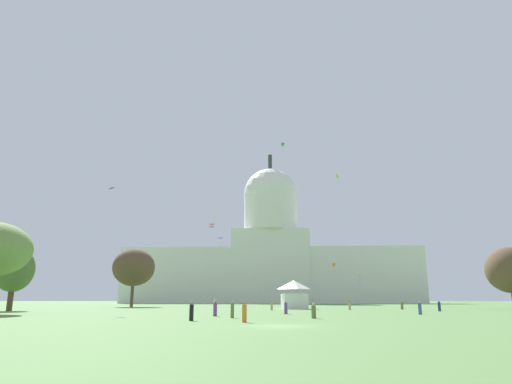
{
  "coord_description": "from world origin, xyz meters",
  "views": [
    {
      "loc": [
        -0.14,
        -32.45,
        1.85
      ],
      "look_at": [
        -5.77,
        82.61,
        29.8
      ],
      "focal_mm": 31.02,
      "sensor_mm": 36.0,
      "label": 1
    }
  ],
  "objects_px": {
    "kite_lime_mid": "(337,177)",
    "person_olive_front_left": "(232,310)",
    "tree_west_far": "(14,269)",
    "tree_west_mid": "(134,267)",
    "person_white_edge_west": "(214,306)",
    "tree_east_near": "(510,270)",
    "kite_cyan_low": "(360,278)",
    "person_olive_lawn_far_left": "(314,311)",
    "person_purple_back_center": "(215,309)",
    "kite_green_high": "(283,144)",
    "person_black_aisle_center": "(191,312)",
    "person_tan_deep_crowd": "(350,306)",
    "person_navy_lawn_far_right": "(439,306)",
    "kite_yellow_mid": "(214,214)",
    "person_olive_near_tree_east": "(402,306)",
    "person_denim_near_tree_west": "(420,309)",
    "person_purple_back_left": "(286,308)",
    "kite_pink_low": "(212,226)",
    "person_orange_front_center": "(244,313)",
    "kite_orange_low": "(334,265)",
    "person_tan_back_right": "(272,306)",
    "kite_blue_low": "(222,241)",
    "event_tent": "(294,295)",
    "kite_white_mid": "(239,232)",
    "kite_black_low": "(115,190)"
  },
  "relations": [
    {
      "from": "kite_orange_low",
      "to": "person_olive_lawn_far_left",
      "type": "bearing_deg",
      "value": 99.62
    },
    {
      "from": "person_white_edge_west",
      "to": "person_purple_back_center",
      "type": "bearing_deg",
      "value": -104.19
    },
    {
      "from": "person_purple_back_center",
      "to": "kite_orange_low",
      "type": "distance_m",
      "value": 87.14
    },
    {
      "from": "person_olive_near_tree_east",
      "to": "person_purple_back_left",
      "type": "relative_size",
      "value": 0.94
    },
    {
      "from": "event_tent",
      "to": "tree_west_far",
      "type": "xyz_separation_m",
      "value": [
        -46.57,
        -16.96,
        3.99
      ]
    },
    {
      "from": "person_black_aisle_center",
      "to": "tree_east_near",
      "type": "bearing_deg",
      "value": -78.32
    },
    {
      "from": "kite_pink_low",
      "to": "person_purple_back_left",
      "type": "bearing_deg",
      "value": -41.18
    },
    {
      "from": "person_olive_near_tree_east",
      "to": "person_orange_front_center",
      "type": "relative_size",
      "value": 0.92
    },
    {
      "from": "event_tent",
      "to": "person_orange_front_center",
      "type": "relative_size",
      "value": 4.54
    },
    {
      "from": "tree_east_near",
      "to": "person_black_aisle_center",
      "type": "height_order",
      "value": "tree_east_near"
    },
    {
      "from": "person_olive_lawn_far_left",
      "to": "person_black_aisle_center",
      "type": "distance_m",
      "value": 12.35
    },
    {
      "from": "kite_green_high",
      "to": "person_black_aisle_center",
      "type": "bearing_deg",
      "value": 49.28
    },
    {
      "from": "person_navy_lawn_far_right",
      "to": "kite_orange_low",
      "type": "distance_m",
      "value": 63.29
    },
    {
      "from": "tree_west_far",
      "to": "kite_lime_mid",
      "type": "bearing_deg",
      "value": 31.18
    },
    {
      "from": "tree_east_near",
      "to": "kite_lime_mid",
      "type": "height_order",
      "value": "kite_lime_mid"
    },
    {
      "from": "tree_west_far",
      "to": "person_olive_lawn_far_left",
      "type": "xyz_separation_m",
      "value": [
        46.96,
        -26.57,
        -5.98
      ]
    },
    {
      "from": "person_denim_near_tree_west",
      "to": "person_purple_back_left",
      "type": "distance_m",
      "value": 16.44
    },
    {
      "from": "tree_west_mid",
      "to": "person_white_edge_west",
      "type": "distance_m",
      "value": 44.08
    },
    {
      "from": "tree_east_near",
      "to": "kite_cyan_low",
      "type": "xyz_separation_m",
      "value": [
        -20.43,
        41.63,
        0.43
      ]
    },
    {
      "from": "kite_yellow_mid",
      "to": "kite_cyan_low",
      "type": "xyz_separation_m",
      "value": [
        46.95,
        -35.59,
        -25.68
      ]
    },
    {
      "from": "person_tan_back_right",
      "to": "kite_lime_mid",
      "type": "height_order",
      "value": "kite_lime_mid"
    },
    {
      "from": "person_tan_back_right",
      "to": "kite_orange_low",
      "type": "xyz_separation_m",
      "value": [
        17.77,
        55.39,
        10.98
      ]
    },
    {
      "from": "person_olive_lawn_far_left",
      "to": "kite_green_high",
      "type": "xyz_separation_m",
      "value": [
        -1.08,
        114.42,
        58.52
      ]
    },
    {
      "from": "tree_east_near",
      "to": "kite_black_low",
      "type": "height_order",
      "value": "kite_black_low"
    },
    {
      "from": "person_olive_lawn_far_left",
      "to": "person_purple_back_center",
      "type": "xyz_separation_m",
      "value": [
        -10.48,
        5.26,
        0.08
      ]
    },
    {
      "from": "person_purple_back_left",
      "to": "person_orange_front_center",
      "type": "bearing_deg",
      "value": 40.82
    },
    {
      "from": "person_olive_front_left",
      "to": "kite_cyan_low",
      "type": "relative_size",
      "value": 0.5
    },
    {
      "from": "event_tent",
      "to": "person_orange_front_center",
      "type": "distance_m",
      "value": 51.8
    },
    {
      "from": "person_tan_back_right",
      "to": "person_purple_back_left",
      "type": "bearing_deg",
      "value": 49.54
    },
    {
      "from": "person_tan_deep_crowd",
      "to": "person_navy_lawn_far_right",
      "type": "relative_size",
      "value": 0.98
    },
    {
      "from": "event_tent",
      "to": "kite_white_mid",
      "type": "height_order",
      "value": "kite_white_mid"
    },
    {
      "from": "kite_orange_low",
      "to": "person_olive_near_tree_east",
      "type": "bearing_deg",
      "value": 115.34
    },
    {
      "from": "person_orange_front_center",
      "to": "kite_cyan_low",
      "type": "distance_m",
      "value": 94.27
    },
    {
      "from": "tree_west_mid",
      "to": "kite_white_mid",
      "type": "distance_m",
      "value": 42.69
    },
    {
      "from": "kite_green_high",
      "to": "kite_lime_mid",
      "type": "xyz_separation_m",
      "value": [
        12.73,
        -52.39,
        -27.74
      ]
    },
    {
      "from": "tree_west_mid",
      "to": "kite_lime_mid",
      "type": "distance_m",
      "value": 55.06
    },
    {
      "from": "tree_east_near",
      "to": "person_olive_front_left",
      "type": "xyz_separation_m",
      "value": [
        -48.09,
        -40.39,
        -6.37
      ]
    },
    {
      "from": "person_white_edge_west",
      "to": "kite_cyan_low",
      "type": "xyz_separation_m",
      "value": [
        33.29,
        54.88,
        6.73
      ]
    },
    {
      "from": "person_tan_back_right",
      "to": "kite_yellow_mid",
      "type": "bearing_deg",
      "value": -121.28
    },
    {
      "from": "person_orange_front_center",
      "to": "person_white_edge_west",
      "type": "bearing_deg",
      "value": -93.61
    },
    {
      "from": "kite_lime_mid",
      "to": "person_olive_front_left",
      "type": "bearing_deg",
      "value": 178.51
    },
    {
      "from": "kite_yellow_mid",
      "to": "person_olive_near_tree_east",
      "type": "bearing_deg",
      "value": -86.71
    },
    {
      "from": "event_tent",
      "to": "kite_yellow_mid",
      "type": "bearing_deg",
      "value": 103.98
    },
    {
      "from": "kite_white_mid",
      "to": "kite_green_high",
      "type": "bearing_deg",
      "value": -157.32
    },
    {
      "from": "kite_white_mid",
      "to": "kite_pink_low",
      "type": "relative_size",
      "value": 1.07
    },
    {
      "from": "tree_east_near",
      "to": "person_olive_front_left",
      "type": "distance_m",
      "value": 63.13
    },
    {
      "from": "kite_yellow_mid",
      "to": "kite_blue_low",
      "type": "height_order",
      "value": "kite_yellow_mid"
    },
    {
      "from": "kite_cyan_low",
      "to": "person_tan_deep_crowd",
      "type": "bearing_deg",
      "value": 34.1
    },
    {
      "from": "tree_east_near",
      "to": "person_denim_near_tree_west",
      "type": "distance_m",
      "value": 39.61
    },
    {
      "from": "person_purple_back_center",
      "to": "kite_black_low",
      "type": "relative_size",
      "value": 1.07
    }
  ]
}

